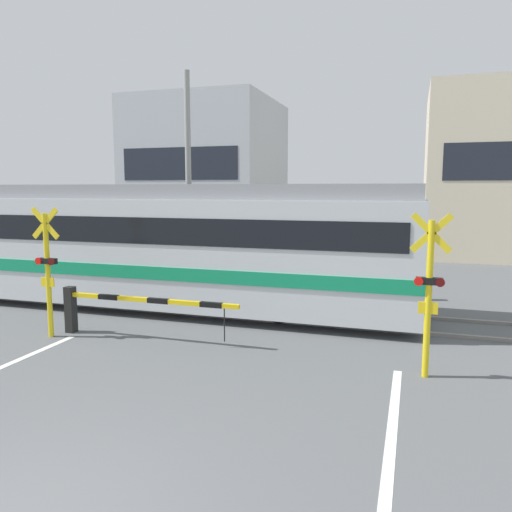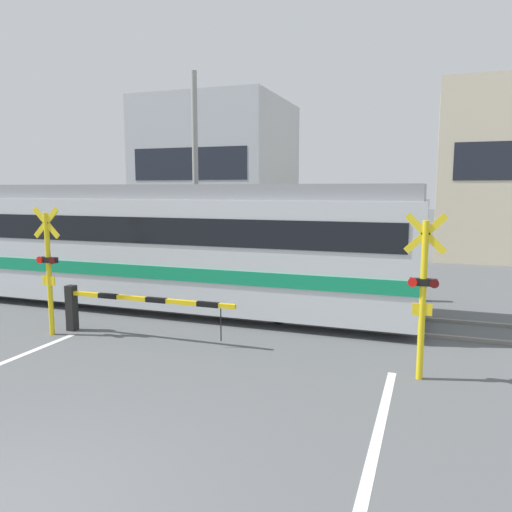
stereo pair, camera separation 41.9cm
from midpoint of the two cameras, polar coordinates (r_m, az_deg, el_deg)
The scene contains 10 objects.
rail_track_near at distance 12.26m, azimuth -1.00°, elevation -7.25°, with size 50.00×0.10×0.08m.
rail_track_far at distance 13.58m, azimuth 0.94°, elevation -5.76°, with size 50.00×0.10×0.08m.
commuter_train at distance 14.77m, azimuth -17.99°, elevation 1.76°, with size 17.35×2.93×3.31m.
crossing_barrier_near at distance 11.34m, azimuth -16.98°, elevation -5.36°, with size 4.11×0.20×1.04m.
crossing_barrier_far at distance 15.09m, azimuth 12.68°, elevation -2.01°, with size 4.11×0.20×1.04m.
crossing_signal_left at distance 11.66m, azimuth -23.69°, elevation -1.12°, with size 0.68×0.15×2.82m.
crossing_signal_right at distance 8.80m, azimuth 17.87°, elevation -3.53°, with size 0.68×0.15×2.82m.
pedestrian at distance 18.55m, azimuth 3.00°, elevation 0.49°, with size 0.38×0.22×1.54m.
building_left_of_street at distance 29.03m, azimuth -5.87°, elevation 9.32°, with size 7.45×7.52×8.08m.
utility_pole_streetside at distance 19.27m, azimuth -8.37°, elevation 9.29°, with size 0.22×0.22×7.53m.
Camera 1 is at (3.59, -3.17, 3.21)m, focal length 35.00 mm.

